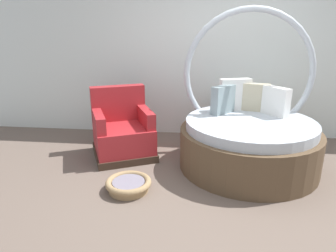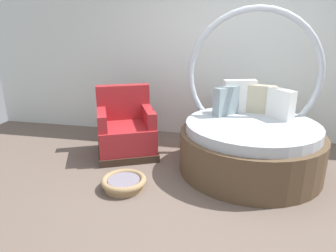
% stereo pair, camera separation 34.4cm
% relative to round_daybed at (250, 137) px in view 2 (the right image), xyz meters
% --- Properties ---
extents(ground_plane, '(8.00, 8.00, 0.02)m').
position_rel_round_daybed_xyz_m(ground_plane, '(-0.46, -0.86, -0.43)').
color(ground_plane, '#66564C').
extents(back_wall, '(8.00, 0.12, 2.76)m').
position_rel_round_daybed_xyz_m(back_wall, '(-0.46, 1.19, 0.96)').
color(back_wall, silver).
rests_on(back_wall, ground_plane).
extents(round_daybed, '(1.75, 1.75, 2.00)m').
position_rel_round_daybed_xyz_m(round_daybed, '(0.00, 0.00, 0.00)').
color(round_daybed, brown).
rests_on(round_daybed, ground_plane).
extents(red_armchair, '(1.06, 1.06, 0.94)m').
position_rel_round_daybed_xyz_m(red_armchair, '(-1.70, 0.15, -0.08)').
color(red_armchair, '#38281E').
rests_on(red_armchair, ground_plane).
extents(pet_basket, '(0.51, 0.51, 0.13)m').
position_rel_round_daybed_xyz_m(pet_basket, '(-1.39, -0.83, -0.34)').
color(pet_basket, '#9E7F56').
rests_on(pet_basket, ground_plane).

